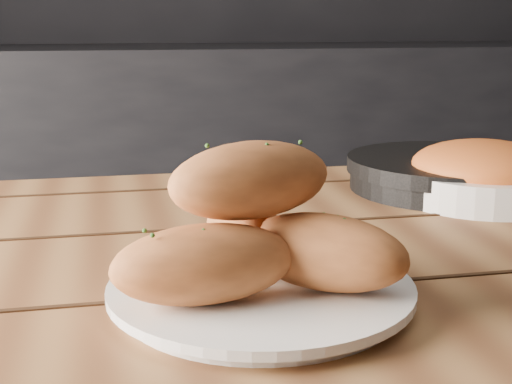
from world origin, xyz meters
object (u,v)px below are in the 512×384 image
plate (261,292)px  table (334,348)px  bread_rolls (256,231)px  skillet (448,173)px  bowl (484,174)px

plate → table: bearing=49.4°
bread_rolls → skillet: bearing=45.4°
plate → bread_rolls: (-0.01, -0.00, 0.05)m
bread_rolls → bowl: (0.36, 0.29, -0.03)m
bowl → skillet: bearing=105.0°
bread_rolls → skillet: size_ratio=0.62×
table → bowl: bowl is taller
table → bowl: 0.33m
table → skillet: (0.23, 0.22, 0.13)m
plate → bowl: size_ratio=1.15×
plate → skillet: skillet is taller
table → bowl: (0.25, 0.16, 0.14)m
plate → skillet: (0.34, 0.35, 0.01)m
bread_rolls → skillet: bread_rolls is taller
skillet → bowl: bearing=-75.0°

